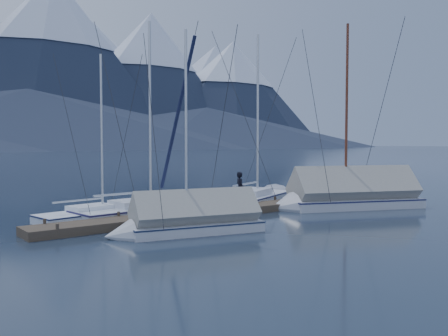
{
  "coord_description": "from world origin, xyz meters",
  "views": [
    {
      "loc": [
        -13.59,
        -15.28,
        3.35
      ],
      "look_at": [
        0.0,
        2.0,
        2.2
      ],
      "focal_mm": 38.0,
      "sensor_mm": 36.0,
      "label": 1
    }
  ],
  "objects_px": {
    "sailboat_open_left": "(111,214)",
    "sailboat_open_right": "(261,198)",
    "person": "(240,188)",
    "sailboat_open_mid": "(160,210)",
    "sailboat_covered_near": "(342,198)",
    "sailboat_covered_far": "(183,223)"
  },
  "relations": [
    {
      "from": "sailboat_open_left",
      "to": "sailboat_covered_near",
      "type": "xyz_separation_m",
      "value": [
        10.72,
        -4.59,
        0.38
      ]
    },
    {
      "from": "sailboat_open_left",
      "to": "sailboat_open_mid",
      "type": "relative_size",
      "value": 0.81
    },
    {
      "from": "sailboat_open_mid",
      "to": "sailboat_covered_far",
      "type": "relative_size",
      "value": 1.19
    },
    {
      "from": "sailboat_open_right",
      "to": "person",
      "type": "relative_size",
      "value": 6.42
    },
    {
      "from": "sailboat_open_right",
      "to": "sailboat_covered_far",
      "type": "relative_size",
      "value": 1.26
    },
    {
      "from": "sailboat_covered_far",
      "to": "sailboat_open_mid",
      "type": "bearing_deg",
      "value": 69.3
    },
    {
      "from": "sailboat_open_right",
      "to": "sailboat_covered_near",
      "type": "distance_m",
      "value": 4.91
    },
    {
      "from": "sailboat_open_left",
      "to": "person",
      "type": "bearing_deg",
      "value": -21.81
    },
    {
      "from": "sailboat_open_left",
      "to": "sailboat_covered_near",
      "type": "height_order",
      "value": "sailboat_covered_near"
    },
    {
      "from": "sailboat_open_left",
      "to": "sailboat_open_mid",
      "type": "height_order",
      "value": "sailboat_open_mid"
    },
    {
      "from": "sailboat_open_left",
      "to": "sailboat_open_mid",
      "type": "distance_m",
      "value": 2.31
    },
    {
      "from": "sailboat_open_left",
      "to": "sailboat_open_right",
      "type": "bearing_deg",
      "value": 0.67
    },
    {
      "from": "sailboat_open_left",
      "to": "sailboat_covered_far",
      "type": "bearing_deg",
      "value": -85.28
    },
    {
      "from": "sailboat_covered_near",
      "to": "person",
      "type": "height_order",
      "value": "sailboat_covered_near"
    },
    {
      "from": "sailboat_open_left",
      "to": "sailboat_covered_near",
      "type": "relative_size",
      "value": 0.76
    },
    {
      "from": "sailboat_open_right",
      "to": "person",
      "type": "xyz_separation_m",
      "value": [
        -3.62,
        -2.4,
        0.97
      ]
    },
    {
      "from": "sailboat_open_mid",
      "to": "sailboat_covered_far",
      "type": "bearing_deg",
      "value": -110.7
    },
    {
      "from": "sailboat_open_mid",
      "to": "person",
      "type": "height_order",
      "value": "sailboat_open_mid"
    },
    {
      "from": "sailboat_covered_far",
      "to": "sailboat_covered_near",
      "type": "bearing_deg",
      "value": 4.03
    },
    {
      "from": "sailboat_open_mid",
      "to": "person",
      "type": "bearing_deg",
      "value": -26.48
    },
    {
      "from": "sailboat_open_right",
      "to": "sailboat_open_mid",
      "type": "bearing_deg",
      "value": -174.68
    },
    {
      "from": "sailboat_covered_near",
      "to": "sailboat_open_mid",
      "type": "bearing_deg",
      "value": 154.56
    }
  ]
}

